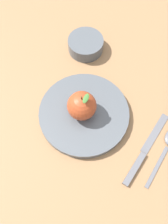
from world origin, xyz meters
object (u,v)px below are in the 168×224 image
Objects in this scene: apple at (82,106)px; knife at (143,155)px; side_bowl at (86,44)px; dinner_plate at (84,113)px.

knife is at bearing -18.77° from apple.
side_bowl reaches higher than knife.
dinner_plate is 1.13× the size of knife.
dinner_plate is at bearing -73.98° from side_bowl.
dinner_plate is 0.18m from knife.
dinner_plate is 0.04m from apple.
side_bowl is 0.50× the size of knife.
knife is (0.17, -0.06, -0.01)m from dinner_plate.
apple is at bearing -75.41° from side_bowl.
apple is at bearing 161.23° from knife.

